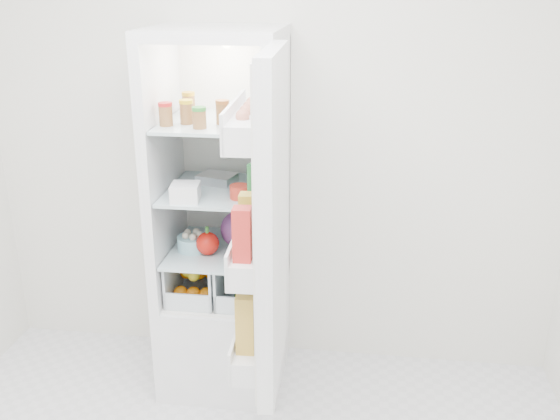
# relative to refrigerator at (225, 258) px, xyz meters

# --- Properties ---
(room_walls) EXTENTS (3.02, 3.02, 2.61)m
(room_walls) POSITION_rel_refrigerator_xyz_m (0.20, -1.25, 0.93)
(room_walls) COLOR silver
(room_walls) RESTS_ON ground
(refrigerator) EXTENTS (0.60, 0.60, 1.80)m
(refrigerator) POSITION_rel_refrigerator_xyz_m (0.00, 0.00, 0.00)
(refrigerator) COLOR silver
(refrigerator) RESTS_ON ground
(shelf_low) EXTENTS (0.49, 0.53, 0.01)m
(shelf_low) POSITION_rel_refrigerator_xyz_m (-0.00, -0.06, 0.07)
(shelf_low) COLOR silver
(shelf_low) RESTS_ON refrigerator
(shelf_mid) EXTENTS (0.49, 0.53, 0.02)m
(shelf_mid) POSITION_rel_refrigerator_xyz_m (-0.00, -0.06, 0.38)
(shelf_mid) COLOR silver
(shelf_mid) RESTS_ON refrigerator
(shelf_top) EXTENTS (0.49, 0.53, 0.02)m
(shelf_top) POSITION_rel_refrigerator_xyz_m (-0.00, -0.06, 0.71)
(shelf_top) COLOR silver
(shelf_top) RESTS_ON refrigerator
(crisper_left) EXTENTS (0.23, 0.46, 0.22)m
(crisper_left) POSITION_rel_refrigerator_xyz_m (-0.12, -0.06, -0.06)
(crisper_left) COLOR silver
(crisper_left) RESTS_ON refrigerator
(crisper_right) EXTENTS (0.23, 0.46, 0.22)m
(crisper_right) POSITION_rel_refrigerator_xyz_m (0.12, -0.06, -0.06)
(crisper_right) COLOR silver
(crisper_right) RESTS_ON refrigerator
(condiment_jars) EXTENTS (0.46, 0.32, 0.08)m
(condiment_jars) POSITION_rel_refrigerator_xyz_m (-0.02, -0.14, 0.76)
(condiment_jars) COLOR #B21919
(condiment_jars) RESTS_ON shelf_top
(squeeze_bottle) EXTENTS (0.05, 0.05, 0.16)m
(squeeze_bottle) POSITION_rel_refrigerator_xyz_m (0.19, -0.10, 0.80)
(squeeze_bottle) COLOR white
(squeeze_bottle) RESTS_ON shelf_top
(tub_white) EXTENTS (0.14, 0.14, 0.08)m
(tub_white) POSITION_rel_refrigerator_xyz_m (-0.11, -0.25, 0.43)
(tub_white) COLOR white
(tub_white) RESTS_ON shelf_mid
(tin_red) EXTENTS (0.09, 0.09, 0.06)m
(tin_red) POSITION_rel_refrigerator_xyz_m (0.12, -0.18, 0.42)
(tin_red) COLOR red
(tin_red) RESTS_ON shelf_mid
(foil_tray) EXTENTS (0.20, 0.17, 0.04)m
(foil_tray) POSITION_rel_refrigerator_xyz_m (-0.03, 0.03, 0.41)
(foil_tray) COLOR #BCBBC0
(foil_tray) RESTS_ON shelf_mid
(tub_green) EXTENTS (0.11, 0.14, 0.08)m
(tub_green) POSITION_rel_refrigerator_xyz_m (0.17, 0.08, 0.43)
(tub_green) COLOR #3A8152
(tub_green) RESTS_ON shelf_mid
(red_cabbage) EXTENTS (0.18, 0.18, 0.18)m
(red_cabbage) POSITION_rel_refrigerator_xyz_m (0.08, -0.02, 0.17)
(red_cabbage) COLOR #501B46
(red_cabbage) RESTS_ON shelf_low
(bell_pepper) EXTENTS (0.11, 0.11, 0.11)m
(bell_pepper) POSITION_rel_refrigerator_xyz_m (-0.05, -0.14, 0.14)
(bell_pepper) COLOR red
(bell_pepper) RESTS_ON shelf_low
(mushroom_bowl) EXTENTS (0.19, 0.19, 0.07)m
(mushroom_bowl) POSITION_rel_refrigerator_xyz_m (-0.14, -0.10, 0.12)
(mushroom_bowl) COLOR #98D4E3
(mushroom_bowl) RESTS_ON shelf_low
(salad_bag) EXTENTS (0.10, 0.10, 0.10)m
(salad_bag) POSITION_rel_refrigerator_xyz_m (0.12, -0.17, 0.13)
(salad_bag) COLOR #A8BA8B
(salad_bag) RESTS_ON shelf_low
(citrus_pile) EXTENTS (0.20, 0.31, 0.16)m
(citrus_pile) POSITION_rel_refrigerator_xyz_m (-0.13, -0.10, -0.08)
(citrus_pile) COLOR orange
(citrus_pile) RESTS_ON refrigerator
(veg_pile) EXTENTS (0.16, 0.30, 0.10)m
(veg_pile) POSITION_rel_refrigerator_xyz_m (0.13, -0.06, -0.10)
(veg_pile) COLOR #1E4717
(veg_pile) RESTS_ON refrigerator
(fridge_door) EXTENTS (0.19, 0.60, 1.30)m
(fridge_door) POSITION_rel_refrigerator_xyz_m (0.31, -0.64, 0.43)
(fridge_door) COLOR silver
(fridge_door) RESTS_ON refrigerator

